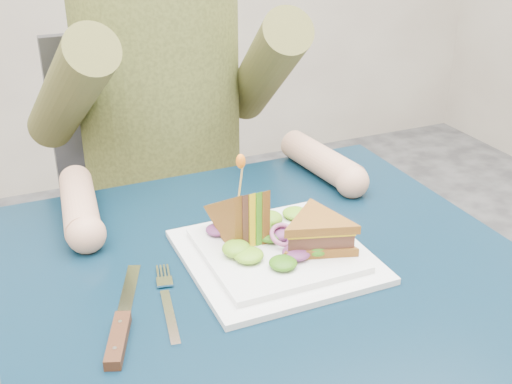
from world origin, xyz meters
name	(u,v)px	position (x,y,z in m)	size (l,w,h in m)	color
table	(274,319)	(0.00, 0.00, 0.65)	(0.75, 0.75, 0.73)	black
chair	(157,200)	(0.00, 0.66, 0.54)	(0.42, 0.40, 0.93)	#47474C
diner	(160,57)	(0.00, 0.55, 0.91)	(0.54, 0.59, 0.74)	#4F5426
plate	(276,254)	(0.02, 0.03, 0.74)	(0.26, 0.26, 0.02)	white
sandwich_flat	(318,233)	(0.07, 0.01, 0.78)	(0.16, 0.16, 0.05)	brown
sandwich_upright	(241,218)	(-0.02, 0.08, 0.78)	(0.08, 0.12, 0.12)	brown
fork	(168,304)	(-0.16, -0.01, 0.73)	(0.05, 0.18, 0.01)	silver
knife	(120,330)	(-0.23, -0.05, 0.74)	(0.09, 0.21, 0.02)	silver
toothpick	(241,179)	(-0.02, 0.08, 0.85)	(0.00, 0.00, 0.06)	tan
toothpick_frill	(241,161)	(-0.02, 0.08, 0.88)	(0.01, 0.01, 0.02)	orange
lettuce_spill	(276,238)	(0.02, 0.04, 0.76)	(0.15, 0.13, 0.02)	#337A14
onion_ring	(284,235)	(0.03, 0.04, 0.77)	(0.04, 0.04, 0.01)	#9E4C7A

